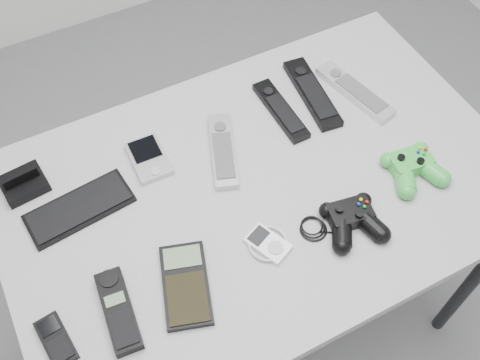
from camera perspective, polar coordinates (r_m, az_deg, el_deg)
name	(u,v)px	position (r m, az deg, el deg)	size (l,w,h in m)	color
floor	(256,341)	(1.89, 1.68, -16.06)	(3.50, 3.50, 0.00)	gray
desk	(260,200)	(1.30, 2.01, -2.08)	(1.14, 0.73, 0.76)	gray
pda_keyboard	(79,208)	(1.25, -16.00, -2.74)	(0.23, 0.10, 0.01)	black
dock_bracket	(22,181)	(1.31, -21.26, -0.05)	(0.09, 0.08, 0.05)	black
pda	(149,158)	(1.29, -9.24, 2.19)	(0.08, 0.12, 0.02)	#B0B0B7
remote_silver_a	(223,150)	(1.28, -1.76, 3.05)	(0.05, 0.21, 0.02)	#B0B0B7
remote_black_a	(281,110)	(1.37, 4.15, 7.11)	(0.05, 0.20, 0.02)	black
remote_black_b	(312,93)	(1.41, 7.34, 8.79)	(0.06, 0.23, 0.02)	black
remote_silver_b	(355,91)	(1.43, 11.58, 8.86)	(0.05, 0.23, 0.02)	silver
mobile_phone	(56,340)	(1.13, -18.20, -15.20)	(0.05, 0.10, 0.02)	black
cordless_handset	(118,311)	(1.12, -12.25, -12.83)	(0.05, 0.17, 0.03)	black
calculator	(186,285)	(1.12, -5.54, -10.53)	(0.09, 0.18, 0.02)	black
mp3_player	(268,244)	(1.16, 2.86, -6.47)	(0.08, 0.09, 0.02)	white
controller_black	(352,219)	(1.19, 11.35, -3.88)	(0.22, 0.14, 0.04)	black
controller_green	(413,166)	(1.30, 17.19, 1.36)	(0.13, 0.14, 0.04)	green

